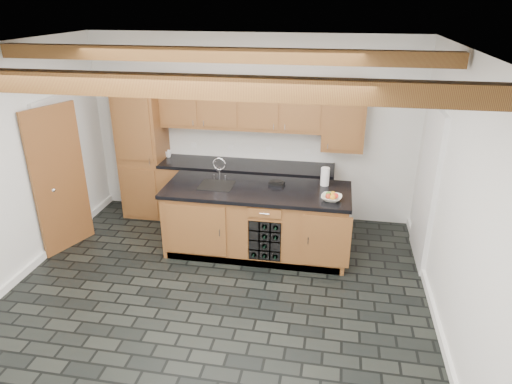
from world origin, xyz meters
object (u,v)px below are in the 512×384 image
Objects in this scene: island at (257,220)px; paper_towel at (325,177)px; fruit_bowl at (331,198)px; kitchen_scale at (277,183)px.

paper_towel is at bearing 18.13° from island.
island is at bearing -161.87° from paper_towel.
island is 1.09m from paper_towel.
paper_towel reaches higher than fruit_bowl.
island is 10.11× the size of paper_towel.
paper_towel is (0.87, 0.28, 0.59)m from island.
island is 1.11m from fruit_bowl.
kitchen_scale is 0.90× the size of paper_towel.
kitchen_scale is at bearing -170.92° from paper_towel.
island is 0.58m from kitchen_scale.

